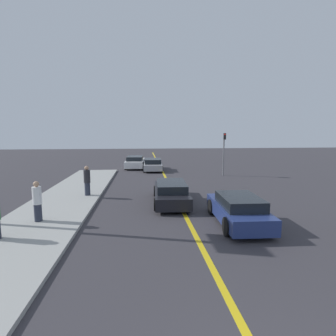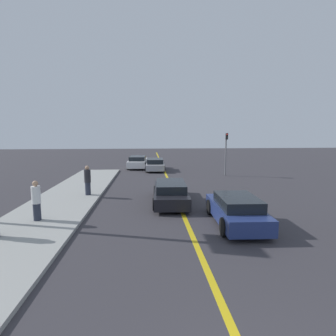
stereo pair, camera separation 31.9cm
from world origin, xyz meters
name	(u,v)px [view 2 (the right image)]	position (x,y,z in m)	size (l,w,h in m)	color
road_center_line	(169,182)	(0.00, 18.00, 0.00)	(0.20, 60.00, 0.01)	gold
sidewalk_left	(61,203)	(-6.28, 12.13, 0.07)	(3.61, 24.26, 0.14)	#9E9E99
car_near_right_lane	(236,210)	(2.03, 8.41, 0.61)	(1.95, 4.23, 1.23)	navy
car_ahead_center	(170,192)	(-0.41, 12.02, 0.58)	(2.02, 4.86, 1.18)	black
car_far_distant	(155,165)	(-0.90, 24.42, 0.59)	(2.00, 4.42, 1.19)	#9E9EA3
car_parked_left_lot	(138,162)	(-2.74, 26.53, 0.63)	(2.17, 4.86, 1.28)	silver
pedestrian_mid_group	(36,201)	(-6.31, 9.16, 0.99)	(0.36, 0.36, 1.70)	#282D3D
pedestrian_far_standing	(88,180)	(-5.20, 13.63, 1.01)	(0.37, 0.37, 1.74)	#282D3D
traffic_light	(226,150)	(5.18, 20.44, 2.33)	(0.18, 0.40, 3.76)	slate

